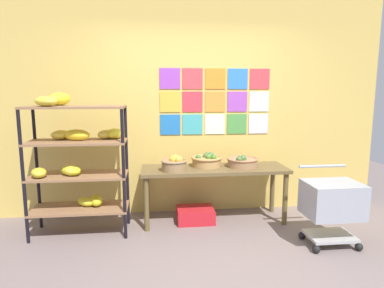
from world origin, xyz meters
TOP-DOWN VIEW (x-y plane):
  - ground at (0.00, 0.00)m, footprint 9.12×9.12m
  - back_wall_with_art at (0.00, 1.59)m, footprint 5.09×0.07m
  - banana_shelf_unit at (-1.37, 1.01)m, footprint 1.07×0.57m
  - display_table at (0.23, 1.17)m, footprint 1.79×0.56m
  - fruit_basket_back_right at (0.15, 1.26)m, footprint 0.39×0.39m
  - fruit_basket_left at (0.58, 1.18)m, footprint 0.39×0.39m
  - fruit_basket_back_left at (-0.27, 1.07)m, footprint 0.31×0.31m
  - produce_crate_under_table at (-0.01, 1.17)m, footprint 0.46×0.36m
  - shopping_cart at (1.33, 0.38)m, footprint 0.56×0.47m

SIDE VIEW (x-z plane):
  - ground at x=0.00m, z-range 0.00..0.00m
  - produce_crate_under_table at x=-0.01m, z-range 0.00..0.17m
  - shopping_cart at x=1.33m, z-range 0.06..0.88m
  - display_table at x=0.23m, z-range 0.26..0.94m
  - fruit_basket_left at x=0.58m, z-range 0.67..0.83m
  - fruit_basket_back_right at x=0.15m, z-range 0.68..0.84m
  - fruit_basket_back_left at x=-0.27m, z-range 0.68..0.86m
  - banana_shelf_unit at x=-1.37m, z-range 0.12..1.73m
  - back_wall_with_art at x=0.00m, z-range 0.00..2.89m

